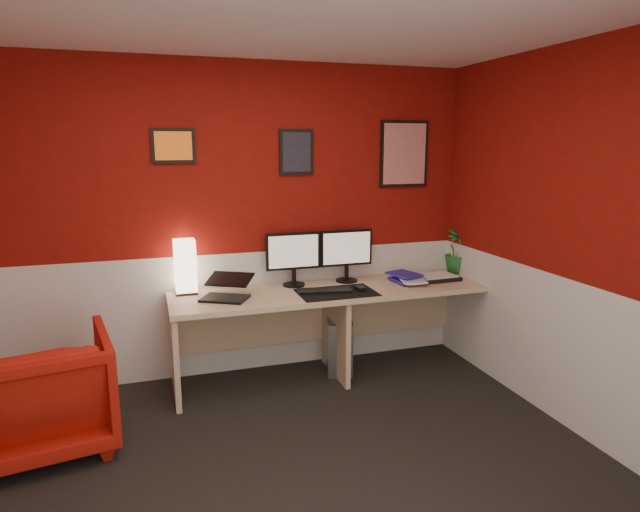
% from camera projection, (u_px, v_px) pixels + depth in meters
% --- Properties ---
extents(ground, '(4.00, 3.50, 0.01)m').
position_uv_depth(ground, '(283.00, 496.00, 2.92)').
color(ground, black).
rests_on(ground, ground).
extents(wall_back, '(4.00, 0.01, 2.50)m').
position_uv_depth(wall_back, '(227.00, 223.00, 4.30)').
color(wall_back, maroon).
rests_on(wall_back, ground).
extents(wall_front, '(4.00, 0.01, 2.50)m').
position_uv_depth(wall_front, '(494.00, 471.00, 1.04)').
color(wall_front, maroon).
rests_on(wall_front, ground).
extents(wall_right, '(0.01, 3.50, 2.50)m').
position_uv_depth(wall_right, '(602.00, 248.00, 3.27)').
color(wall_right, maroon).
rests_on(wall_right, ground).
extents(wainscot_back, '(4.00, 0.01, 1.00)m').
position_uv_depth(wainscot_back, '(230.00, 313.00, 4.45)').
color(wainscot_back, silver).
rests_on(wainscot_back, ground).
extents(wainscot_right, '(0.01, 3.50, 1.00)m').
position_uv_depth(wainscot_right, '(589.00, 364.00, 3.42)').
color(wainscot_right, silver).
rests_on(wainscot_right, ground).
extents(desk, '(2.60, 0.65, 0.73)m').
position_uv_depth(desk, '(336.00, 332.00, 4.40)').
color(desk, '#CEAF84').
rests_on(desk, ground).
extents(shoji_lamp, '(0.16, 0.16, 0.40)m').
position_uv_depth(shoji_lamp, '(185.00, 268.00, 4.16)').
color(shoji_lamp, '#FFE5B2').
rests_on(shoji_lamp, desk).
extents(laptop, '(0.40, 0.36, 0.22)m').
position_uv_depth(laptop, '(224.00, 285.00, 4.00)').
color(laptop, black).
rests_on(laptop, desk).
extents(monitor_left, '(0.45, 0.06, 0.58)m').
position_uv_depth(monitor_left, '(294.00, 251.00, 4.36)').
color(monitor_left, black).
rests_on(monitor_left, desk).
extents(monitor_right, '(0.45, 0.06, 0.58)m').
position_uv_depth(monitor_right, '(347.00, 247.00, 4.50)').
color(monitor_right, black).
rests_on(monitor_right, desk).
extents(desk_mat, '(0.60, 0.38, 0.01)m').
position_uv_depth(desk_mat, '(337.00, 292.00, 4.21)').
color(desk_mat, black).
rests_on(desk_mat, desk).
extents(keyboard, '(0.44, 0.21, 0.02)m').
position_uv_depth(keyboard, '(324.00, 290.00, 4.22)').
color(keyboard, black).
rests_on(keyboard, desk_mat).
extents(mouse, '(0.06, 0.10, 0.03)m').
position_uv_depth(mouse, '(360.00, 289.00, 4.25)').
color(mouse, black).
rests_on(mouse, desk_mat).
extents(book_bottom, '(0.22, 0.28, 0.03)m').
position_uv_depth(book_bottom, '(395.00, 282.00, 4.49)').
color(book_bottom, '#29229D').
rests_on(book_bottom, desk).
extents(book_middle, '(0.25, 0.31, 0.02)m').
position_uv_depth(book_middle, '(400.00, 280.00, 4.45)').
color(book_middle, silver).
rests_on(book_middle, book_bottom).
extents(book_top, '(0.27, 0.31, 0.03)m').
position_uv_depth(book_top, '(395.00, 276.00, 4.47)').
color(book_top, '#29229D').
rests_on(book_top, book_middle).
extents(zen_tray, '(0.36, 0.27, 0.03)m').
position_uv_depth(zen_tray, '(437.00, 278.00, 4.61)').
color(zen_tray, black).
rests_on(zen_tray, desk).
extents(potted_plant, '(0.25, 0.25, 0.40)m').
position_uv_depth(potted_plant, '(457.00, 251.00, 4.82)').
color(potted_plant, '#19591E').
rests_on(potted_plant, desk).
extents(pc_tower, '(0.31, 0.49, 0.45)m').
position_uv_depth(pc_tower, '(338.00, 342.00, 4.56)').
color(pc_tower, '#99999E').
rests_on(pc_tower, ground).
extents(armchair, '(0.90, 0.92, 0.73)m').
position_uv_depth(armchair, '(44.00, 393.00, 3.33)').
color(armchair, '#AD1A0F').
rests_on(armchair, ground).
extents(art_left, '(0.32, 0.02, 0.26)m').
position_uv_depth(art_left, '(173.00, 146.00, 4.05)').
color(art_left, orange).
rests_on(art_left, wall_back).
extents(art_center, '(0.28, 0.02, 0.36)m').
position_uv_depth(art_center, '(296.00, 152.00, 4.34)').
color(art_center, black).
rests_on(art_center, wall_back).
extents(art_right, '(0.44, 0.02, 0.56)m').
position_uv_depth(art_right, '(404.00, 154.00, 4.64)').
color(art_right, red).
rests_on(art_right, wall_back).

